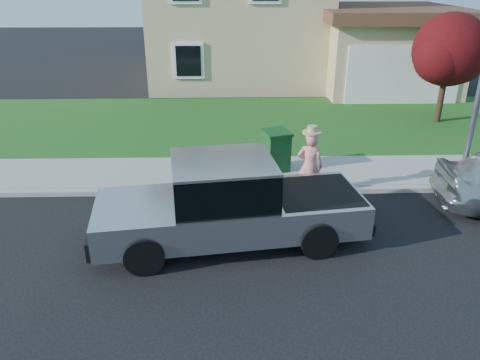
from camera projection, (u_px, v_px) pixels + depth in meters
name	position (u px, v px, depth m)	size (l,w,h in m)	color
ground	(257.00, 258.00, 9.11)	(80.00, 80.00, 0.00)	black
curb	(290.00, 190.00, 11.75)	(40.00, 0.20, 0.12)	gray
sidewalk	(285.00, 172.00, 12.74)	(40.00, 2.00, 0.15)	gray
lawn	(271.00, 124.00, 16.85)	(40.00, 7.00, 0.10)	#134315
house	(265.00, 13.00, 22.75)	(14.00, 11.30, 6.85)	tan
pickup_truck	(229.00, 204.00, 9.35)	(5.67, 2.59, 1.80)	black
woman	(310.00, 165.00, 11.15)	(0.70, 0.56, 1.85)	#E1867B
ornamental_tree	(450.00, 53.00, 15.98)	(2.74, 2.48, 3.77)	black
trash_bin	(276.00, 150.00, 12.56)	(0.85, 0.92, 1.08)	#113E17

